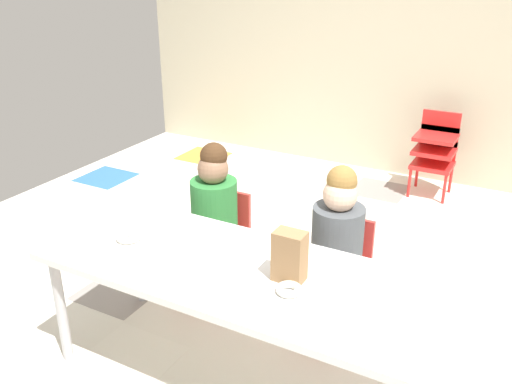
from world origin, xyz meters
TOP-DOWN VIEW (x-y plane):
  - ground_plane at (-0.01, 0.00)m, footprint 5.25×4.63m
  - back_wall at (0.00, 2.31)m, footprint 5.25×0.10m
  - craft_table at (0.11, -0.74)m, footprint 1.83×0.70m
  - seated_child_near_camera at (-0.39, -0.16)m, footprint 0.32×0.31m
  - seated_child_middle_seat at (0.34, -0.16)m, footprint 0.32×0.31m
  - kid_chair_red_stack at (0.39, 1.94)m, footprint 0.32×0.30m
  - paper_bag_brown at (0.33, -0.72)m, footprint 0.13×0.09m
  - paper_plate_near_edge at (-0.47, -0.79)m, footprint 0.18×0.18m
  - paper_plate_center_table at (-0.19, -0.71)m, footprint 0.18×0.18m
  - donut_powdered_on_plate at (-0.47, -0.79)m, footprint 0.12×0.12m
  - donut_powdered_loose at (0.38, -0.81)m, footprint 0.11×0.11m

SIDE VIEW (x-z plane):
  - ground_plane at x=-0.01m, z-range -0.02..0.00m
  - kid_chair_red_stack at x=0.39m, z-range 0.06..0.74m
  - craft_table at x=0.11m, z-range 0.25..0.85m
  - seated_child_near_camera at x=-0.39m, z-range 0.10..1.01m
  - seated_child_middle_seat at x=0.34m, z-range 0.10..1.01m
  - paper_plate_near_edge at x=-0.47m, z-range 0.60..0.61m
  - paper_plate_center_table at x=-0.19m, z-range 0.60..0.61m
  - donut_powdered_loose at x=0.38m, z-range 0.60..0.64m
  - donut_powdered_on_plate at x=-0.47m, z-range 0.61..0.65m
  - paper_bag_brown at x=0.33m, z-range 0.60..0.82m
  - back_wall at x=0.00m, z-range 0.00..2.48m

